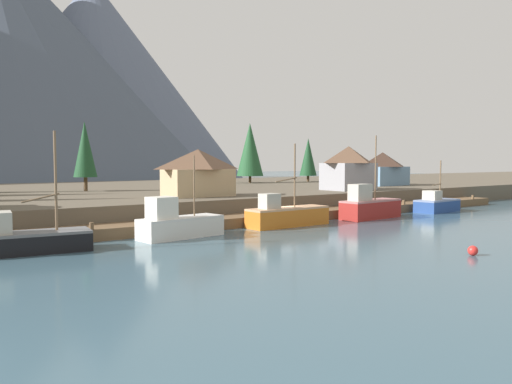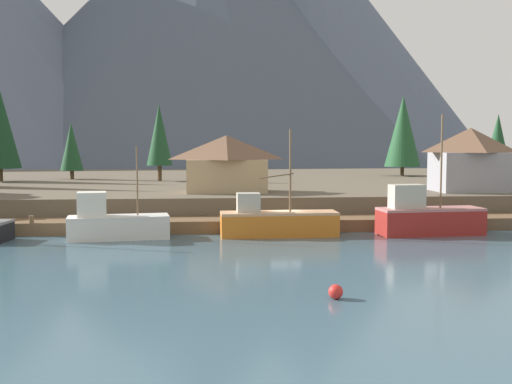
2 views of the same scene
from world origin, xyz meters
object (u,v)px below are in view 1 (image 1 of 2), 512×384
fishing_boat_white (178,224)px  conifer_mid_left (85,149)px  channel_buoy (473,251)px  fishing_boat_black (27,239)px  fishing_boat_red (369,207)px  house_tan (198,172)px  fishing_boat_blue (437,204)px  fishing_boat_orange (287,215)px  house_blue (382,168)px  house_grey (349,168)px  conifer_near_left (308,157)px  conifer_back_right (250,149)px

fishing_boat_white → conifer_mid_left: 30.79m
conifer_mid_left → channel_buoy: size_ratio=13.52×
fishing_boat_black → fishing_boat_red: fishing_boat_red is taller
house_tan → fishing_boat_blue: bearing=-23.5°
fishing_boat_orange → house_blue: (35.08, 17.06, 4.25)m
house_grey → conifer_near_left: conifer_near_left is taller
house_tan → channel_buoy: (3.90, -31.73, -4.94)m
channel_buoy → conifer_mid_left: bearing=103.1°
fishing_boat_red → house_blue: (23.10, 17.41, 4.01)m
fishing_boat_red → conifer_mid_left: size_ratio=1.01×
fishing_boat_black → fishing_boat_blue: (49.32, 0.17, -0.04)m
conifer_mid_left → fishing_boat_white: bearing=-92.8°
fishing_boat_white → fishing_boat_blue: (37.30, 0.08, -0.22)m
house_blue → channel_buoy: bearing=-133.2°
house_tan → conifer_mid_left: size_ratio=0.84×
house_blue → conifer_mid_left: size_ratio=0.85×
fishing_boat_blue → conifer_mid_left: conifer_mid_left is taller
house_tan → conifer_near_left: size_ratio=0.92×
fishing_boat_orange → fishing_boat_black: bearing=-179.9°
fishing_boat_black → house_blue: fishing_boat_black is taller
house_grey → channel_buoy: house_grey is taller
fishing_boat_red → channel_buoy: bearing=-125.8°
channel_buoy → fishing_boat_blue: bearing=38.5°
fishing_boat_blue → conifer_mid_left: size_ratio=0.73×
fishing_boat_blue → house_blue: size_ratio=0.85×
fishing_boat_orange → house_tan: fishing_boat_orange is taller
fishing_boat_white → conifer_near_left: conifer_near_left is taller
house_tan → conifer_back_right: 36.69m
fishing_boat_white → fishing_boat_orange: (12.45, 0.47, -0.10)m
conifer_mid_left → channel_buoy: conifer_mid_left is taller
fishing_boat_white → channel_buoy: bearing=-64.1°
fishing_boat_black → house_blue: (59.55, 17.62, 4.34)m
fishing_boat_white → fishing_boat_blue: bearing=-7.8°
fishing_boat_orange → house_tan: size_ratio=1.15×
fishing_boat_black → house_tan: size_ratio=1.10×
house_grey → fishing_boat_orange: bearing=-151.9°
house_tan → conifer_near_left: bearing=31.9°
house_grey → channel_buoy: bearing=-122.9°
fishing_boat_black → fishing_boat_blue: 49.32m
conifer_near_left → fishing_boat_orange: bearing=-134.4°
fishing_boat_white → fishing_boat_red: fishing_boat_red is taller
house_blue → house_grey: (-14.86, -6.29, 0.31)m
fishing_boat_black → fishing_boat_blue: size_ratio=1.28×
house_tan → house_blue: bearing=7.6°
fishing_boat_red → conifer_back_right: size_ratio=0.85×
fishing_boat_red → conifer_near_left: (23.21, 36.30, 6.06)m
fishing_boat_orange → fishing_boat_blue: bearing=-2.1°
fishing_boat_black → fishing_boat_orange: 24.48m
conifer_near_left → house_tan: bearing=-148.1°
conifer_mid_left → conifer_back_right: size_ratio=0.84×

